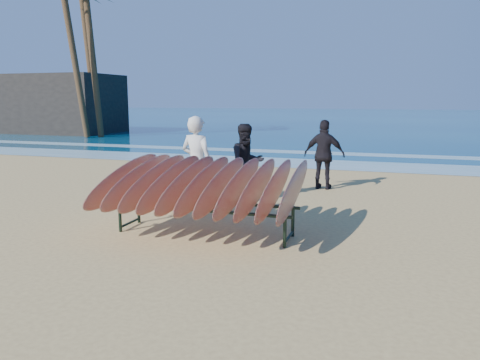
{
  "coord_description": "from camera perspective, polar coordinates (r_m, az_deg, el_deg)",
  "views": [
    {
      "loc": [
        2.45,
        -6.69,
        2.33
      ],
      "look_at": [
        0.0,
        0.8,
        0.95
      ],
      "focal_mm": 35.0,
      "sensor_mm": 36.0,
      "label": 1
    }
  ],
  "objects": [
    {
      "name": "ground",
      "position": [
        7.49,
        -1.92,
        -8.18
      ],
      "size": [
        120.0,
        120.0,
        0.0
      ],
      "primitive_type": "plane",
      "color": "tan",
      "rests_on": "ground"
    },
    {
      "name": "ocean",
      "position": [
        61.78,
        15.94,
        7.38
      ],
      "size": [
        160.0,
        160.0,
        0.0
      ],
      "primitive_type": "plane",
      "color": "navy",
      "rests_on": "ground"
    },
    {
      "name": "foam_near",
      "position": [
        17.03,
        9.66,
        1.94
      ],
      "size": [
        160.0,
        160.0,
        0.0
      ],
      "primitive_type": "plane",
      "color": "white",
      "rests_on": "ground"
    },
    {
      "name": "foam_far",
      "position": [
        20.47,
        11.12,
        3.21
      ],
      "size": [
        160.0,
        160.0,
        0.0
      ],
      "primitive_type": "plane",
      "color": "white",
      "rests_on": "ground"
    },
    {
      "name": "surfboard_rack",
      "position": [
        8.01,
        -4.35,
        -0.57
      ],
      "size": [
        3.21,
        2.65,
        1.39
      ],
      "rotation": [
        0.0,
        0.0,
        0.01
      ],
      "color": "black",
      "rests_on": "ground"
    },
    {
      "name": "person_white",
      "position": [
        9.88,
        -5.28,
        2.07
      ],
      "size": [
        0.8,
        0.6,
        1.97
      ],
      "primitive_type": "imported",
      "rotation": [
        0.0,
        0.0,
        2.95
      ],
      "color": "silver",
      "rests_on": "ground"
    },
    {
      "name": "person_dark_a",
      "position": [
        10.65,
        0.82,
        2.12
      ],
      "size": [
        1.08,
        1.08,
        1.77
      ],
      "primitive_type": "imported",
      "rotation": [
        0.0,
        0.0,
        0.76
      ],
      "color": "black",
      "rests_on": "ground"
    },
    {
      "name": "person_dark_b",
      "position": [
        12.26,
        10.23,
        3.05
      ],
      "size": [
        1.08,
        0.51,
        1.8
      ],
      "primitive_type": "imported",
      "rotation": [
        0.0,
        0.0,
        3.07
      ],
      "color": "black",
      "rests_on": "ground"
    },
    {
      "name": "building",
      "position": [
        35.06,
        -21.8,
        8.6
      ],
      "size": [
        8.8,
        4.89,
        3.91
      ],
      "primitive_type": "cube",
      "color": "#2D2823",
      "rests_on": "ground"
    }
  ]
}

